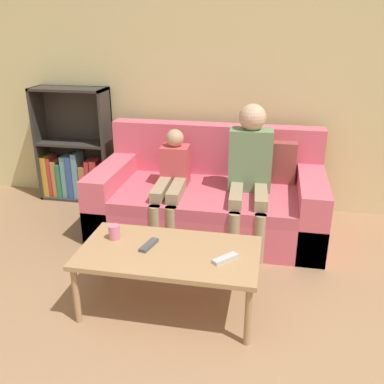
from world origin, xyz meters
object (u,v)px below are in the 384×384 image
bookshelf (75,158)px  person_adult (250,165)px  couch (210,198)px  coffee_table (169,256)px  tv_remote_1 (225,259)px  person_child (172,179)px  tv_remote_0 (149,245)px  cup_near (114,232)px

bookshelf → person_adult: bearing=-16.6°
couch → coffee_table: couch is taller
bookshelf → tv_remote_1: bookshelf is taller
bookshelf → person_child: 1.31m
tv_remote_0 → couch: bearing=93.5°
coffee_table → person_child: size_ratio=1.26×
bookshelf → tv_remote_0: bookshelf is taller
bookshelf → couch: bearing=-16.5°
person_child → cup_near: (-0.15, -0.94, -0.03)m
tv_remote_1 → bookshelf: bearing=178.6°
bookshelf → cup_near: (1.01, -1.54, 0.04)m
person_child → cup_near: 0.95m
person_adult → cup_near: size_ratio=11.55×
couch → bookshelf: bearing=163.5°
couch → bookshelf: size_ratio=1.71×
bookshelf → cup_near: size_ratio=11.70×
person_child → tv_remote_1: 1.22m
person_adult → cup_near: (-0.79, -1.00, -0.18)m
person_child → cup_near: bearing=-101.3°
person_adult → coffee_table: bearing=-113.9°
coffee_table → person_child: (-0.23, 1.02, 0.12)m
cup_near → tv_remote_0: (0.25, -0.06, -0.04)m
person_child → tv_remote_0: (0.09, -1.00, -0.07)m
cup_near → tv_remote_1: cup_near is taller
person_child → tv_remote_0: 1.01m
person_child → tv_remote_1: size_ratio=5.54×
person_adult → person_child: (-0.64, -0.06, -0.15)m
couch → person_adult: bearing=-16.9°
person_adult → tv_remote_1: bearing=-96.1°
couch → person_child: size_ratio=2.20×
bookshelf → tv_remote_0: (1.26, -1.60, 0.00)m
person_adult → tv_remote_1: size_ratio=7.04×
coffee_table → tv_remote_1: tv_remote_1 is taller
tv_remote_0 → bookshelf: bearing=141.9°
couch → coffee_table: (-0.08, -1.19, 0.10)m
tv_remote_0 → tv_remote_1: (0.49, -0.07, 0.00)m
bookshelf → cup_near: 1.84m
couch → cup_near: (-0.46, -1.11, 0.18)m
couch → tv_remote_0: size_ratio=10.88×
coffee_table → tv_remote_1: bearing=-7.3°
bookshelf → tv_remote_0: bearing=-51.8°
cup_near → tv_remote_1: size_ratio=0.61×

